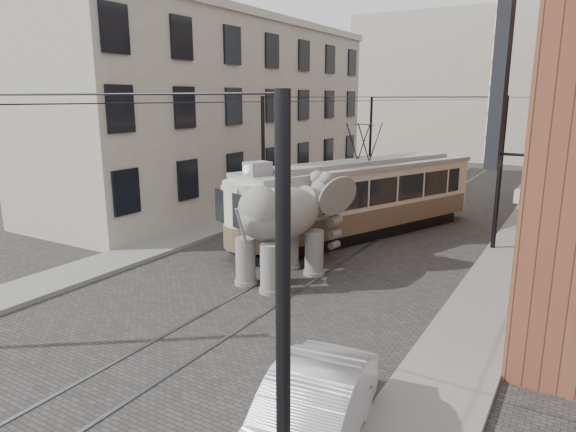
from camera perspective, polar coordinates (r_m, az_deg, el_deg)
The scene contains 10 objects.
ground at distance 17.84m, azimuth 1.80°, elevation -6.29°, with size 120.00×120.00×0.00m, color #3A3736.
tram_rails at distance 17.84m, azimuth 1.80°, elevation -6.25°, with size 1.54×80.00×0.02m, color slate, non-canonical shape.
sidewalk_right at distance 16.01m, azimuth 21.22°, elevation -9.23°, with size 2.00×60.00×0.15m, color slate.
sidewalk_left at distance 21.56m, azimuth -13.54°, elevation -3.02°, with size 2.00×60.00×0.15m, color slate.
stucco_building at distance 31.28m, azimuth -7.16°, elevation 11.28°, with size 7.00×24.00×10.00m, color #9E9183.
distant_block at distance 55.37m, azimuth 22.83°, elevation 13.18°, with size 28.00×10.00×14.00m, color #9E9183.
catenary at distance 21.63m, azimuth 7.82°, elevation 5.20°, with size 11.00×30.20×6.00m, color black, non-canonical shape.
tram at distance 22.23m, azimuth 8.34°, elevation 3.93°, with size 2.53×12.28×4.87m, color beige, non-canonical shape.
elephant at distance 16.68m, azimuth -0.82°, elevation -1.47°, with size 3.10×5.62×3.44m, color slate, non-canonical shape.
parked_car at distance 9.13m, azimuth 2.28°, elevation -21.62°, with size 1.52×4.32×1.42m, color #ADACB1.
Camera 1 is at (8.09, -14.77, 5.90)m, focal length 31.84 mm.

